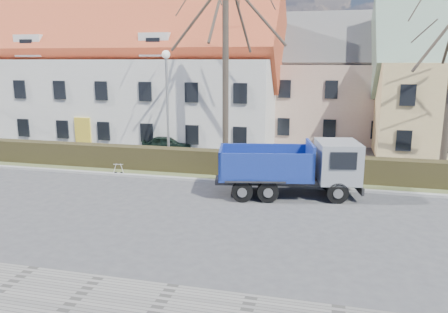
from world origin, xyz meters
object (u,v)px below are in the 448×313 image
(dump_truck, at_px, (284,168))
(streetlight, at_px, (168,110))
(parked_car_a, at_px, (168,144))
(cart_frame, at_px, (115,169))

(dump_truck, xyz_separation_m, streetlight, (-7.10, 3.88, 2.06))
(dump_truck, distance_m, streetlight, 8.35)
(dump_truck, distance_m, parked_car_a, 11.69)
(dump_truck, relative_size, cart_frame, 8.75)
(dump_truck, relative_size, streetlight, 0.98)
(streetlight, height_order, cart_frame, streetlight)
(parked_car_a, bearing_deg, streetlight, -167.82)
(cart_frame, bearing_deg, dump_truck, -9.46)
(cart_frame, bearing_deg, parked_car_a, 83.47)
(parked_car_a, bearing_deg, cart_frame, 163.72)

